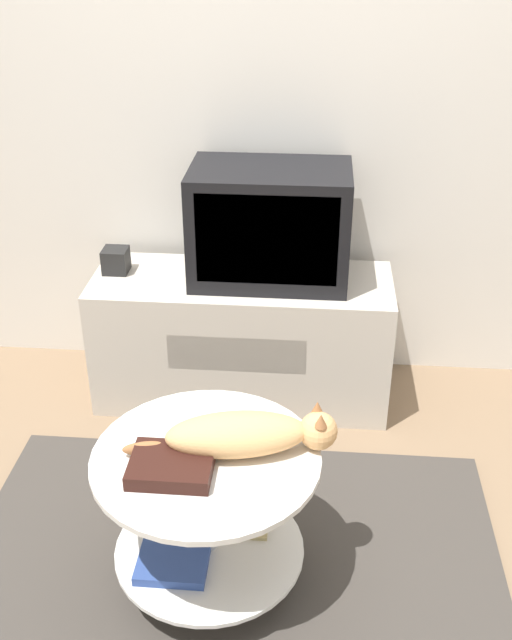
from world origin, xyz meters
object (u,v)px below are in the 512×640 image
object	(u,v)px
dvd_box	(172,466)
cat	(247,434)
tv	(270,224)
speaker	(116,260)

from	to	relation	value
dvd_box	cat	xyz separation A→B (m)	(0.20, 0.11, 0.04)
cat	tv	bearing A→B (deg)	80.56
tv	dvd_box	xyz separation A→B (m)	(-0.19, -1.14, -0.25)
cat	dvd_box	bearing A→B (deg)	-160.82
tv	speaker	distance (m)	0.64
tv	cat	xyz separation A→B (m)	(0.01, -1.03, -0.21)
speaker	cat	distance (m)	1.20
tv	speaker	world-z (taller)	tv
dvd_box	speaker	bearing A→B (deg)	110.88
tv	cat	world-z (taller)	tv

